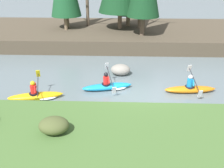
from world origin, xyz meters
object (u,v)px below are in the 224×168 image
(kayaker_middle, at_px, (109,86))
(kayaker_trailing, at_px, (38,95))
(kayaker_lead, at_px, (190,88))
(boulder_midstream, at_px, (120,70))

(kayaker_middle, relative_size, kayaker_trailing, 1.00)
(kayaker_lead, height_order, kayaker_middle, same)
(kayaker_trailing, distance_m, boulder_midstream, 5.32)
(kayaker_lead, height_order, boulder_midstream, kayaker_lead)
(kayaker_middle, height_order, boulder_midstream, kayaker_middle)
(kayaker_lead, xyz_separation_m, kayaker_trailing, (-7.89, -1.06, -0.02))
(kayaker_middle, height_order, kayaker_trailing, same)
(boulder_midstream, bearing_deg, kayaker_trailing, -141.28)
(kayaker_lead, relative_size, kayaker_middle, 1.00)
(boulder_midstream, bearing_deg, kayaker_middle, -106.11)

